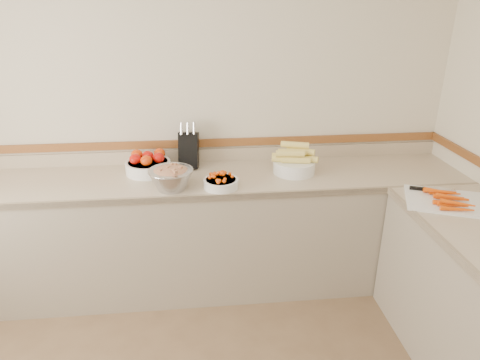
{
  "coord_description": "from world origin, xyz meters",
  "views": [
    {
      "loc": [
        0.09,
        -1.16,
        2.06
      ],
      "look_at": [
        0.35,
        1.35,
        1.0
      ],
      "focal_mm": 32.0,
      "sensor_mm": 36.0,
      "label": 1
    }
  ],
  "objects": [
    {
      "name": "knife_block",
      "position": [
        0.02,
        1.88,
        1.04
      ],
      "size": [
        0.16,
        0.19,
        0.35
      ],
      "color": "black",
      "rests_on": "counter_back"
    },
    {
      "name": "cutting_board",
      "position": [
        1.62,
        1.09,
        0.92
      ],
      "size": [
        0.59,
        0.53,
        0.07
      ],
      "color": "white",
      "rests_on": "counter_right"
    },
    {
      "name": "corn_bowl",
      "position": [
        0.78,
        1.69,
        0.98
      ],
      "size": [
        0.34,
        0.31,
        0.22
      ],
      "color": "white",
      "rests_on": "counter_back"
    },
    {
      "name": "cherry_tomato_bowl",
      "position": [
        0.23,
        1.47,
        0.94
      ],
      "size": [
        0.23,
        0.23,
        0.12
      ],
      "color": "white",
      "rests_on": "counter_back"
    },
    {
      "name": "tomato_bowl",
      "position": [
        -0.27,
        1.79,
        0.97
      ],
      "size": [
        0.33,
        0.33,
        0.16
      ],
      "color": "white",
      "rests_on": "counter_back"
    },
    {
      "name": "counter_back",
      "position": [
        0.0,
        1.68,
        0.45
      ],
      "size": [
        4.0,
        0.65,
        1.08
      ],
      "color": "#C2AC8D",
      "rests_on": "ground_plane"
    },
    {
      "name": "rhubarb_bowl",
      "position": [
        -0.09,
        1.48,
        0.99
      ],
      "size": [
        0.3,
        0.3,
        0.17
      ],
      "color": "#B2B2BA",
      "rests_on": "counter_back"
    },
    {
      "name": "back_wall",
      "position": [
        0.0,
        2.0,
        1.3
      ],
      "size": [
        4.0,
        0.0,
        4.0
      ],
      "primitive_type": "plane",
      "rotation": [
        1.57,
        0.0,
        0.0
      ],
      "color": "beige",
      "rests_on": "ground_plane"
    }
  ]
}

